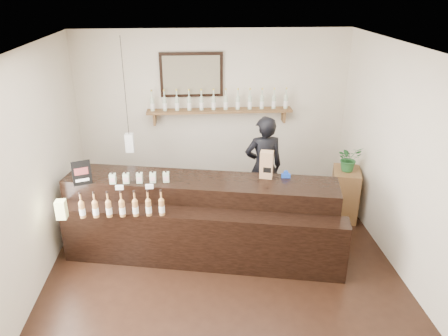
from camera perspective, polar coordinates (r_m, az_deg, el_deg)
name	(u,v)px	position (r m, az deg, el deg)	size (l,w,h in m)	color
ground	(224,273)	(5.80, -0.05, -13.61)	(5.00, 5.00, 0.00)	black
room_shell	(224,150)	(4.97, -0.06, 2.30)	(5.00, 5.00, 5.00)	beige
back_wall_decor	(204,96)	(7.21, -2.57, 9.42)	(2.66, 0.96, 1.69)	brown
counter	(200,220)	(5.99, -3.09, -6.76)	(3.74, 1.71, 1.20)	black
promo_sign	(82,173)	(5.92, -18.10, -0.63)	(0.23, 0.10, 0.33)	black
paper_bag	(267,165)	(5.86, 5.57, 0.45)	(0.20, 0.17, 0.37)	#9E744C
tape_dispenser	(286,175)	(5.95, 8.08, -0.90)	(0.12, 0.05, 0.10)	blue
side_cabinet	(345,194)	(7.12, 15.47, -3.27)	(0.53, 0.64, 0.80)	brown
potted_plant	(349,159)	(6.88, 16.00, 1.19)	(0.35, 0.31, 0.39)	#27622D
shopkeeper	(264,161)	(6.77, 5.21, 0.98)	(0.67, 0.44, 1.85)	black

